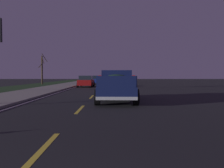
{
  "coord_description": "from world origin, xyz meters",
  "views": [
    {
      "loc": [
        -0.46,
        -1.44,
        1.54
      ],
      "look_at": [
        12.25,
        -1.47,
        1.04
      ],
      "focal_mm": 34.24,
      "sensor_mm": 36.0,
      "label": 1
    }
  ],
  "objects_px": {
    "sedan_blue": "(94,80)",
    "bare_tree_far": "(42,69)",
    "pickup_truck": "(117,85)",
    "sedan_red": "(86,81)"
  },
  "relations": [
    {
      "from": "sedan_blue",
      "to": "bare_tree_far",
      "type": "bearing_deg",
      "value": 92.87
    },
    {
      "from": "pickup_truck",
      "to": "sedan_blue",
      "type": "xyz_separation_m",
      "value": [
        25.72,
        3.57,
        -0.2
      ]
    },
    {
      "from": "sedan_red",
      "to": "bare_tree_far",
      "type": "bearing_deg",
      "value": 44.02
    },
    {
      "from": "sedan_blue",
      "to": "bare_tree_far",
      "type": "height_order",
      "value": "bare_tree_far"
    },
    {
      "from": "sedan_blue",
      "to": "sedan_red",
      "type": "height_order",
      "value": "same"
    },
    {
      "from": "pickup_truck",
      "to": "sedan_blue",
      "type": "height_order",
      "value": "pickup_truck"
    },
    {
      "from": "pickup_truck",
      "to": "bare_tree_far",
      "type": "height_order",
      "value": "bare_tree_far"
    },
    {
      "from": "sedan_red",
      "to": "pickup_truck",
      "type": "bearing_deg",
      "value": -166.81
    },
    {
      "from": "pickup_truck",
      "to": "bare_tree_far",
      "type": "relative_size",
      "value": 0.99
    },
    {
      "from": "sedan_red",
      "to": "sedan_blue",
      "type": "bearing_deg",
      "value": -1.06
    }
  ]
}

